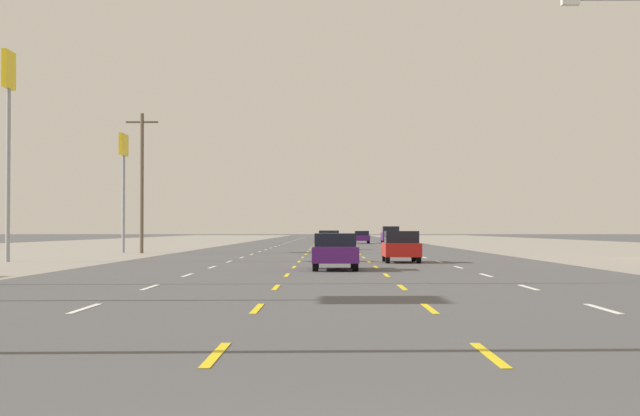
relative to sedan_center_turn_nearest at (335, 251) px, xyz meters
The scene contains 11 objects.
ground_plane 31.67m from the sedan_center_turn_nearest, 89.96° to the left, with size 572.00×572.00×0.00m, color #4C4C4F.
lane_markings 70.17m from the sedan_center_turn_nearest, 89.98° to the left, with size 10.64×227.60×0.01m.
sedan_center_turn_nearest is the anchor object (origin of this frame).
hatchback_inner_right_near 9.71m from the sedan_center_turn_nearest, 70.11° to the left, with size 1.72×3.90×1.54m.
hatchback_center_turn_mid 40.62m from the sedan_center_turn_nearest, 90.28° to the left, with size 1.72×3.90×1.54m.
suv_far_right_midfar 74.56m from the sedan_center_turn_nearest, 84.74° to the left, with size 1.98×4.90×1.98m.
sedan_inner_right_far 77.49m from the sedan_center_turn_nearest, 87.28° to the left, with size 1.80×4.50×1.46m.
pole_sign_left_row_1 20.29m from the sedan_center_turn_nearest, 148.66° to the left, with size 0.24×1.61×10.57m.
pole_sign_left_row_2 33.82m from the sedan_center_turn_nearest, 115.93° to the left, with size 0.24×2.29×8.30m.
streetlight_left_row_0 15.53m from the sedan_center_turn_nearest, 131.81° to the right, with size 4.19×0.26×10.51m.
utility_pole_left_row_1 31.37m from the sedan_center_turn_nearest, 114.68° to the left, with size 2.20×0.26×9.55m.
Camera 1 is at (-0.32, -5.94, 1.61)m, focal length 56.62 mm.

